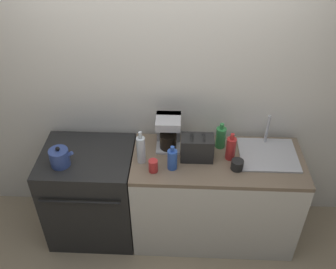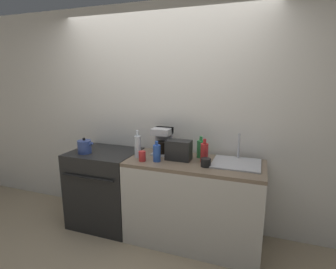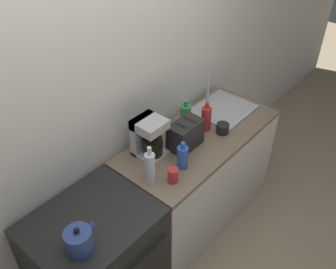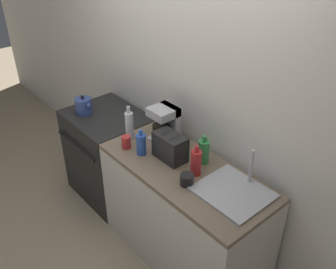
% 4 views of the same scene
% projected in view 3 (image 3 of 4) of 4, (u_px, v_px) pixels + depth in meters
% --- Properties ---
extents(ground_plane, '(12.00, 12.00, 0.00)m').
position_uv_depth(ground_plane, '(188.00, 269.00, 3.01)').
color(ground_plane, tan).
extents(wall_back, '(8.00, 0.05, 2.60)m').
position_uv_depth(wall_back, '(115.00, 103.00, 2.58)').
color(wall_back, silver).
rests_on(wall_back, ground_plane).
extents(stove, '(0.77, 0.67, 0.91)m').
position_uv_depth(stove, '(98.00, 262.00, 2.53)').
color(stove, black).
rests_on(stove, ground_plane).
extents(counter_block, '(1.42, 0.63, 0.91)m').
position_uv_depth(counter_block, '(197.00, 177.00, 3.20)').
color(counter_block, silver).
rests_on(counter_block, ground_plane).
extents(kettle, '(0.20, 0.16, 0.18)m').
position_uv_depth(kettle, '(79.00, 241.00, 2.05)').
color(kettle, '#33478C').
rests_on(kettle, stove).
extents(toaster, '(0.26, 0.16, 0.21)m').
position_uv_depth(toaster, '(185.00, 135.00, 2.75)').
color(toaster, black).
rests_on(toaster, counter_block).
extents(coffee_maker, '(0.20, 0.21, 0.30)m').
position_uv_depth(coffee_maker, '(148.00, 136.00, 2.66)').
color(coffee_maker, '#B7B7BC').
rests_on(coffee_maker, counter_block).
extents(sink_tray, '(0.47, 0.42, 0.28)m').
position_uv_depth(sink_tray, '(223.00, 108.00, 3.20)').
color(sink_tray, '#B7B7BC').
rests_on(sink_tray, counter_block).
extents(bottle_red, '(0.08, 0.08, 0.25)m').
position_uv_depth(bottle_red, '(206.00, 118.00, 2.92)').
color(bottle_red, '#B72828').
rests_on(bottle_red, counter_block).
extents(bottle_clear, '(0.07, 0.07, 0.30)m').
position_uv_depth(bottle_clear, '(150.00, 168.00, 2.44)').
color(bottle_clear, silver).
rests_on(bottle_clear, counter_block).
extents(bottle_blue, '(0.08, 0.08, 0.22)m').
position_uv_depth(bottle_blue, '(182.00, 157.00, 2.57)').
color(bottle_blue, '#2D56B7').
rests_on(bottle_blue, counter_block).
extents(bottle_green, '(0.08, 0.08, 0.23)m').
position_uv_depth(bottle_green, '(186.00, 115.00, 2.96)').
color(bottle_green, '#338C47').
rests_on(bottle_green, counter_block).
extents(cup_red, '(0.07, 0.07, 0.11)m').
position_uv_depth(cup_red, '(173.00, 175.00, 2.49)').
color(cup_red, red).
rests_on(cup_red, counter_block).
extents(cup_black, '(0.10, 0.10, 0.08)m').
position_uv_depth(cup_black, '(223.00, 128.00, 2.92)').
color(cup_black, black).
rests_on(cup_black, counter_block).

